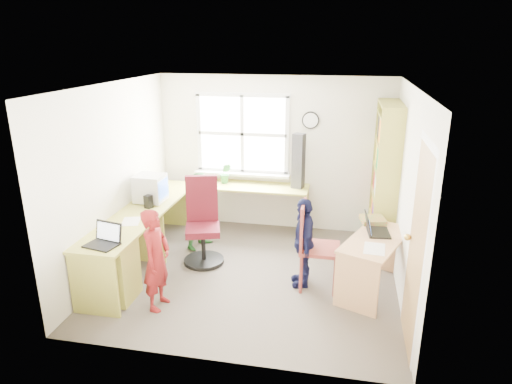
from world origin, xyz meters
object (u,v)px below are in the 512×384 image
(l_desk, at_px, (146,244))
(right_desk, at_px, (375,253))
(wooden_chair, at_px, (313,242))
(laptop_left, at_px, (104,239))
(person_green, at_px, (203,210))
(person_navy, at_px, (304,242))
(cd_tower, at_px, (298,161))
(bookshelf, at_px, (384,182))
(crt_monitor, at_px, (150,188))
(potted_plant, at_px, (225,173))
(person_red, at_px, (156,260))
(swivel_chair, at_px, (203,226))
(laptop_right, at_px, (374,229))

(l_desk, xyz_separation_m, right_desk, (2.81, 0.21, 0.04))
(wooden_chair, relative_size, laptop_left, 2.72)
(right_desk, relative_size, laptop_left, 3.27)
(person_green, bearing_deg, laptop_left, -174.70)
(right_desk, height_order, person_navy, person_navy)
(cd_tower, bearing_deg, l_desk, -118.19)
(bookshelf, xyz_separation_m, crt_monitor, (-3.18, -0.75, -0.06))
(laptop_left, bearing_deg, person_green, 83.41)
(potted_plant, bearing_deg, person_red, -93.90)
(right_desk, bearing_deg, person_green, -176.35)
(wooden_chair, distance_m, potted_plant, 2.22)
(l_desk, distance_m, crt_monitor, 0.90)
(wooden_chair, relative_size, potted_plant, 3.36)
(bookshelf, bearing_deg, laptop_left, -145.22)
(bookshelf, relative_size, swivel_chair, 1.79)
(cd_tower, relative_size, person_green, 0.74)
(laptop_left, relative_size, person_green, 0.35)
(bookshelf, bearing_deg, laptop_right, -98.72)
(l_desk, bearing_deg, person_navy, 5.53)
(l_desk, relative_size, right_desk, 2.28)
(right_desk, distance_m, swivel_chair, 2.27)
(person_red, bearing_deg, cd_tower, -24.64)
(swivel_chair, xyz_separation_m, person_green, (-0.14, 0.43, 0.06))
(laptop_right, distance_m, person_green, 2.45)
(l_desk, relative_size, swivel_chair, 2.52)
(l_desk, xyz_separation_m, laptop_left, (-0.15, -0.69, 0.35))
(bookshelf, distance_m, person_red, 3.32)
(l_desk, bearing_deg, laptop_right, 7.50)
(cd_tower, relative_size, person_red, 0.71)
(bookshelf, height_order, laptop_left, bookshelf)
(l_desk, distance_m, laptop_right, 2.83)
(wooden_chair, relative_size, person_navy, 0.96)
(l_desk, xyz_separation_m, swivel_chair, (0.57, 0.58, 0.05))
(swivel_chair, xyz_separation_m, person_navy, (1.40, -0.39, 0.06))
(l_desk, height_order, person_red, person_red)
(laptop_left, relative_size, cd_tower, 0.47)
(potted_plant, bearing_deg, l_desk, -108.17)
(crt_monitor, xyz_separation_m, person_green, (0.65, 0.29, -0.39))
(swivel_chair, distance_m, cd_tower, 1.77)
(person_red, bearing_deg, potted_plant, 0.08)
(bookshelf, height_order, laptop_right, bookshelf)
(laptop_left, relative_size, person_navy, 0.35)
(crt_monitor, relative_size, laptop_left, 1.02)
(bookshelf, distance_m, person_navy, 1.68)
(person_green, bearing_deg, l_desk, -178.85)
(right_desk, bearing_deg, potted_plant, 167.34)
(bookshelf, bearing_deg, swivel_chair, -159.51)
(swivel_chair, distance_m, person_navy, 1.45)
(crt_monitor, height_order, potted_plant, crt_monitor)
(laptop_right, relative_size, person_navy, 0.33)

